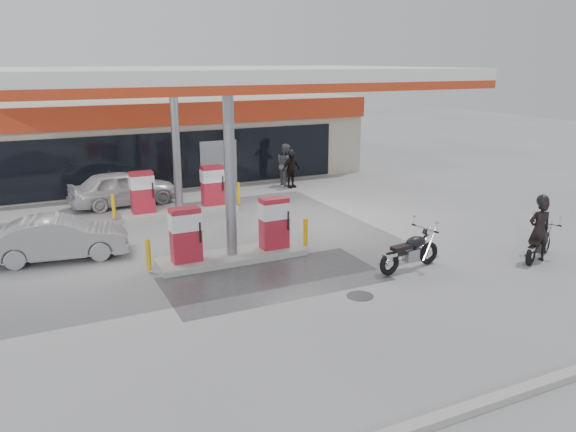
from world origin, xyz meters
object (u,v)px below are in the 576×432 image
Objects in this scene: pump_island_far at (179,195)px; parked_motorcycle at (411,252)px; pump_island_near at (232,237)px; biker_main at (539,230)px; sedan_white at (123,188)px; attendant at (286,165)px; parked_car_right at (233,165)px; biker_walking at (291,170)px; main_motorcycle at (539,244)px; hatchback_silver at (60,238)px.

pump_island_far is 2.27× the size of parked_motorcycle.
pump_island_near is 9.17m from biker_main.
pump_island_far is 12.99m from biker_main.
sedan_white is 2.15× the size of attendant.
pump_island_far is (0.00, 6.00, 0.00)m from pump_island_near.
sedan_white is at bearing 128.58° from pump_island_far.
biker_main reaches higher than parked_car_right.
parked_motorcycle is 0.57× the size of parked_car_right.
attendant is at bearing -65.40° from biker_main.
main_motorcycle is at bearing -91.03° from biker_walking.
biker_main is 1.12× the size of biker_walking.
sedan_white reaches higher than hatchback_silver.
pump_island_far is 1.29× the size of parked_car_right.
pump_island_near is 2.99× the size of biker_walking.
attendant is 0.50× the size of parked_car_right.
hatchback_silver is (-9.01, 5.33, 0.14)m from parked_motorcycle.
biker_main is (8.22, -4.06, 0.25)m from pump_island_near.
pump_island_far reaches higher than biker_walking.
attendant is (6.00, 8.80, 0.29)m from pump_island_near.
hatchback_silver is (-4.65, -3.66, -0.05)m from pump_island_far.
main_motorcycle is at bearing -143.60° from parked_car_right.
attendant is at bearing 25.02° from pump_island_far.
parked_motorcycle is 10.46m from hatchback_silver.
pump_island_near is at bearing 137.54° from parked_motorcycle.
pump_island_far is at bearing -44.29° from hatchback_silver.
biker_walking reaches higher than parked_motorcycle.
parked_motorcycle is at bearing 172.39° from attendant.
parked_motorcycle is (4.35, -8.99, -0.19)m from pump_island_far.
parked_motorcycle is at bearing -34.48° from pump_island_near.
pump_island_near is 1.00× the size of pump_island_far.
pump_island_near is 10.16m from biker_walking.
pump_island_far reaches higher than sedan_white.
biker_walking is (1.49, -3.80, 0.30)m from parked_car_right.
main_motorcycle is 0.48× the size of hatchback_silver.
hatchback_silver is at bearing 159.26° from parked_car_right.
main_motorcycle is at bearing -108.31° from hatchback_silver.
parked_car_right is at bearing -62.15° from biker_main.
pump_island_near is at bearing -177.84° from parked_car_right.
biker_walking is at bearing -135.88° from parked_car_right.
main_motorcycle is 12.42m from biker_walking.
pump_island_near is at bearing -138.34° from biker_walking.
hatchback_silver is at bearing -163.35° from biker_walking.
biker_main is 15.81m from sedan_white.
biker_main reaches higher than sedan_white.
attendant is (1.65, 11.79, 0.49)m from parked_motorcycle.
pump_island_far is at bearing -148.09° from sedan_white.
biker_main is at bearing -91.90° from biker_walking.
parked_car_right is at bearing 69.44° from pump_island_near.
biker_walking reaches higher than sedan_white.
sedan_white is (-1.76, 2.20, 0.02)m from pump_island_far.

